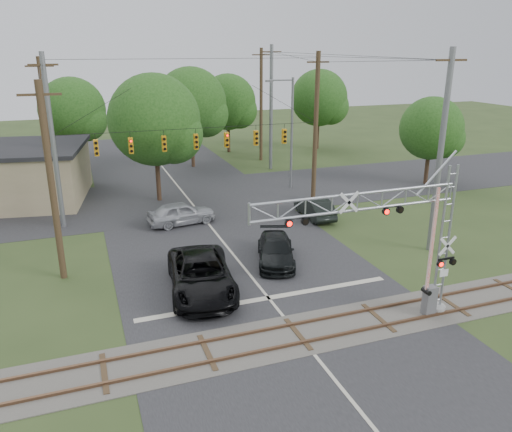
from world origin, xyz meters
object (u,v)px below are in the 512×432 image
object	(u,v)px
pickup_black	(201,275)
streetlight	(290,128)
car_dark	(276,250)
sedan_silver	(181,213)
traffic_signal_span	(208,136)
crossing_gantry	(392,233)

from	to	relation	value
pickup_black	streetlight	distance (m)	21.06
car_dark	sedan_silver	size ratio (longest dim) A/B	1.05
pickup_black	traffic_signal_span	bearing A→B (deg)	80.77
sedan_silver	streetlight	world-z (taller)	streetlight
traffic_signal_span	streetlight	size ratio (longest dim) A/B	2.05
car_dark	streetlight	bearing A→B (deg)	83.01
sedan_silver	streetlight	distance (m)	13.29
streetlight	car_dark	bearing A→B (deg)	-116.02
crossing_gantry	streetlight	bearing A→B (deg)	77.28
pickup_black	sedan_silver	size ratio (longest dim) A/B	1.42
pickup_black	sedan_silver	distance (m)	10.54
crossing_gantry	traffic_signal_span	size ratio (longest dim) A/B	0.50
crossing_gantry	sedan_silver	size ratio (longest dim) A/B	2.07
crossing_gantry	pickup_black	distance (m)	9.58
crossing_gantry	streetlight	size ratio (longest dim) A/B	1.03
streetlight	crossing_gantry	bearing A→B (deg)	-102.72
crossing_gantry	car_dark	size ratio (longest dim) A/B	1.97
traffic_signal_span	streetlight	distance (m)	9.18
traffic_signal_span	pickup_black	bearing A→B (deg)	-106.65
car_dark	streetlight	world-z (taller)	streetlight
car_dark	pickup_black	bearing A→B (deg)	-137.12
sedan_silver	streetlight	bearing A→B (deg)	-67.97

